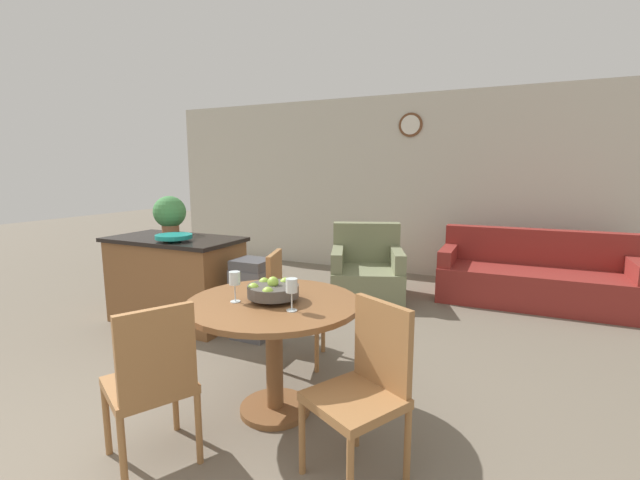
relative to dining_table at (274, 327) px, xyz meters
The scene contains 14 objects.
wall_back 4.31m from the dining_table, 95.84° to the left, with size 8.00×0.09×2.70m.
dining_table is the anchor object (origin of this frame).
dining_chair_near_left 0.79m from the dining_table, 112.43° to the right, with size 0.57×0.57×0.92m.
dining_chair_near_right 0.79m from the dining_table, 22.43° to the right, with size 0.57×0.57×0.92m.
dining_chair_far_side 0.79m from the dining_table, 112.57° to the left, with size 0.53×0.53×0.92m.
fruit_bowl 0.24m from the dining_table, 166.38° to the left, with size 0.33×0.33×0.16m.
wine_glass_left 0.40m from the dining_table, 148.57° to the right, with size 0.07×0.07×0.20m.
wine_glass_right 0.40m from the dining_table, 31.41° to the right, with size 0.07×0.07×0.20m.
kitchen_island 2.12m from the dining_table, 150.30° to the left, with size 1.39×0.73×0.90m.
teal_bowl 1.93m from the dining_table, 152.12° to the left, with size 0.35×0.35×0.06m.
potted_plant 2.43m from the dining_table, 149.18° to the left, with size 0.34×0.34×0.42m.
trash_bin 1.34m from the dining_table, 129.94° to the left, with size 0.35×0.32×0.76m.
couch 3.74m from the dining_table, 64.64° to the left, with size 2.17×0.92×0.86m.
armchair 2.76m from the dining_table, 96.39° to the left, with size 1.14×1.19×0.91m.
Camera 1 is at (1.82, -1.06, 1.59)m, focal length 24.00 mm.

